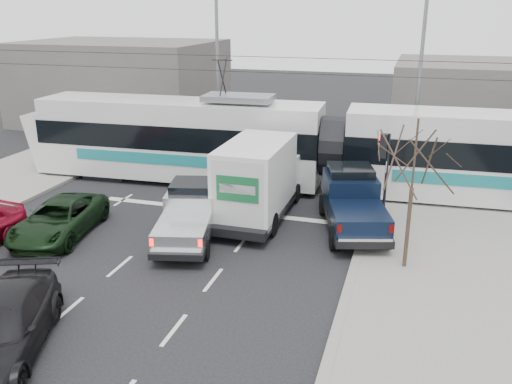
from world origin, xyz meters
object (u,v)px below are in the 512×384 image
(street_lamp_far, at_px, (215,65))
(silver_pickup, at_px, (190,212))
(green_car, at_px, (59,219))
(navy_pickup, at_px, (352,200))
(tram, at_px, (332,148))
(bare_tree, at_px, (414,161))
(dark_car, at_px, (0,328))
(street_lamp_near, at_px, (416,76))
(box_truck, at_px, (260,180))
(traffic_signal, at_px, (384,159))

(street_lamp_far, height_order, silver_pickup, street_lamp_far)
(street_lamp_far, xyz_separation_m, green_car, (-1.05, -14.32, -4.42))
(navy_pickup, xyz_separation_m, green_car, (-10.64, -4.05, -0.46))
(tram, distance_m, silver_pickup, 8.20)
(bare_tree, bearing_deg, street_lamp_far, 131.12)
(bare_tree, bearing_deg, green_car, -176.35)
(street_lamp_far, relative_size, dark_car, 1.72)
(tram, bearing_deg, street_lamp_near, 46.88)
(dark_car, bearing_deg, street_lamp_far, 74.53)
(tram, bearing_deg, green_car, -140.29)
(street_lamp_far, xyz_separation_m, box_truck, (5.78, -10.24, -3.46))
(street_lamp_near, distance_m, dark_car, 21.79)
(street_lamp_near, bearing_deg, green_car, -135.53)
(bare_tree, bearing_deg, street_lamp_near, 91.42)
(traffic_signal, height_order, silver_pickup, traffic_signal)
(tram, height_order, dark_car, tram)
(traffic_signal, relative_size, tram, 0.12)
(tram, xyz_separation_m, dark_car, (-5.89, -15.22, -1.38))
(tram, relative_size, silver_pickup, 5.20)
(traffic_signal, distance_m, street_lamp_far, 14.47)
(box_truck, xyz_separation_m, dark_car, (-3.58, -10.98, -0.89))
(silver_pickup, distance_m, dark_car, 8.49)
(tram, xyz_separation_m, navy_pickup, (1.50, -4.27, -0.99))
(street_lamp_far, height_order, box_truck, street_lamp_far)
(tram, bearing_deg, dark_car, -113.77)
(street_lamp_far, distance_m, tram, 10.50)
(traffic_signal, bearing_deg, green_car, -157.64)
(street_lamp_near, bearing_deg, box_truck, -124.78)
(navy_pickup, xyz_separation_m, dark_car, (-7.39, -10.95, -0.39))
(navy_pickup, relative_size, green_car, 1.19)
(box_truck, distance_m, dark_car, 11.59)
(street_lamp_far, distance_m, navy_pickup, 14.60)
(dark_car, bearing_deg, street_lamp_near, 42.79)
(box_truck, bearing_deg, traffic_signal, 8.86)
(green_car, relative_size, dark_car, 0.95)
(bare_tree, height_order, tram, tram)
(bare_tree, xyz_separation_m, box_truck, (-6.01, 3.26, -2.14))
(street_lamp_near, relative_size, silver_pickup, 1.58)
(dark_car, bearing_deg, bare_tree, 17.46)
(traffic_signal, height_order, green_car, traffic_signal)
(bare_tree, relative_size, silver_pickup, 0.88)
(street_lamp_near, relative_size, street_lamp_far, 1.00)
(bare_tree, height_order, street_lamp_far, street_lamp_far)
(street_lamp_near, bearing_deg, traffic_signal, -96.41)
(bare_tree, bearing_deg, silver_pickup, 175.57)
(traffic_signal, distance_m, tram, 4.39)
(street_lamp_near, relative_size, tram, 0.30)
(tram, xyz_separation_m, silver_pickup, (-4.31, -6.88, -1.16))
(silver_pickup, bearing_deg, green_car, -177.14)
(street_lamp_near, height_order, green_car, street_lamp_near)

